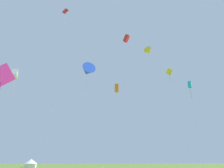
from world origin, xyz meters
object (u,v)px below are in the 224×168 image
object	(u,v)px
kite_yellow_delta	(149,51)
festival_tent_center	(31,163)
kite_white_delta	(15,76)
kite_blue_delta	(87,71)
kite_red_diamond	(65,16)
kite_yellow_diamond	(170,73)
kite_cyan_box	(190,85)
kite_magenta_diamond	(2,76)
kite_orange_box	(117,88)
kite_red_box	(126,39)

from	to	relation	value
kite_yellow_delta	festival_tent_center	distance (m)	53.87
kite_white_delta	kite_blue_delta	xyz separation A→B (m)	(18.57, -31.77, -11.20)
kite_red_diamond	kite_yellow_delta	xyz separation A→B (m)	(27.34, 17.08, 2.39)
kite_yellow_diamond	kite_blue_delta	xyz separation A→B (m)	(-25.55, -27.50, -13.49)
kite_yellow_diamond	kite_white_delta	world-z (taller)	kite_yellow_diamond
kite_cyan_box	kite_magenta_diamond	bearing A→B (deg)	-146.85
kite_red_diamond	kite_cyan_box	world-z (taller)	kite_red_diamond
kite_white_delta	festival_tent_center	xyz separation A→B (m)	(3.79, 18.62, -22.89)
kite_white_delta	kite_cyan_box	bearing A→B (deg)	-7.17
kite_red_diamond	kite_orange_box	xyz separation A→B (m)	(16.24, 18.04, -11.30)
kite_red_diamond	festival_tent_center	distance (m)	48.19
kite_cyan_box	kite_yellow_delta	xyz separation A→B (m)	(-8.38, 8.42, 14.73)
kite_magenta_diamond	kite_orange_box	bearing A→B (deg)	59.70
kite_blue_delta	kite_yellow_delta	bearing A→B (deg)	57.08
kite_orange_box	festival_tent_center	bearing A→B (deg)	149.09
kite_white_delta	festival_tent_center	world-z (taller)	kite_white_delta
kite_white_delta	festival_tent_center	distance (m)	29.75
kite_red_box	kite_orange_box	distance (m)	15.95
kite_white_delta	kite_red_diamond	bearing A→B (deg)	-48.15
kite_magenta_diamond	festival_tent_center	xyz separation A→B (m)	(-4.82, 51.15, -9.86)
kite_red_box	kite_white_delta	size ratio (longest dim) A/B	1.34
kite_red_box	festival_tent_center	distance (m)	50.00
kite_white_delta	kite_yellow_delta	bearing A→B (deg)	3.19
kite_yellow_diamond	kite_cyan_box	bearing A→B (deg)	-21.30
kite_red_diamond	kite_blue_delta	bearing A→B (deg)	-72.63
kite_blue_delta	kite_magenta_diamond	bearing A→B (deg)	-175.66
kite_yellow_delta	kite_yellow_diamond	bearing A→B (deg)	-61.70
kite_red_box	kite_orange_box	xyz separation A→B (m)	(-0.48, 11.93, -10.58)
kite_magenta_diamond	kite_orange_box	distance (m)	43.18
kite_magenta_diamond	kite_blue_delta	world-z (taller)	kite_blue_delta
kite_red_diamond	kite_cyan_box	size ratio (longest dim) A/B	1.58
kite_magenta_diamond	kite_red_diamond	xyz separation A→B (m)	(4.66, 17.71, 23.52)
kite_yellow_diamond	kite_blue_delta	world-z (taller)	kite_yellow_diamond
kite_magenta_diamond	kite_red_diamond	world-z (taller)	kite_red_diamond
kite_red_diamond	kite_cyan_box	distance (m)	38.76
kite_red_diamond	kite_yellow_diamond	size ratio (longest dim) A/B	1.31
kite_red_box	festival_tent_center	xyz separation A→B (m)	(-26.20, 27.32, -32.67)
kite_orange_box	kite_cyan_box	world-z (taller)	kite_orange_box
kite_cyan_box	kite_white_delta	bearing A→B (deg)	172.83
kite_magenta_diamond	festival_tent_center	distance (m)	52.31
kite_blue_delta	festival_tent_center	world-z (taller)	kite_blue_delta
kite_cyan_box	kite_white_delta	world-z (taller)	kite_white_delta
kite_cyan_box	kite_yellow_delta	bearing A→B (deg)	134.84
kite_red_box	kite_yellow_delta	bearing A→B (deg)	45.92
kite_blue_delta	festival_tent_center	bearing A→B (deg)	106.35
kite_magenta_diamond	kite_cyan_box	xyz separation A→B (m)	(40.37, 26.36, 11.18)
kite_blue_delta	festival_tent_center	size ratio (longest dim) A/B	3.46
kite_cyan_box	kite_white_delta	xyz separation A→B (m)	(-48.98, 6.16, 1.85)
festival_tent_center	kite_red_diamond	bearing A→B (deg)	-74.18
kite_magenta_diamond	kite_cyan_box	distance (m)	49.49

